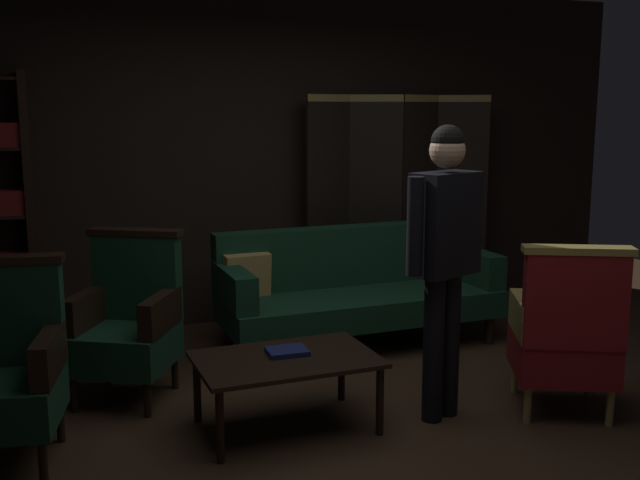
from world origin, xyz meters
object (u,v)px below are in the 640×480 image
at_px(coffee_table, 286,365).
at_px(standing_figure, 444,246).
at_px(folding_screen, 397,201).
at_px(velvet_couch, 356,286).
at_px(armchair_wing_left, 3,368).
at_px(armchair_wing_right, 128,321).
at_px(book_navy_cloth, 287,351).
at_px(armchair_gilt_accent, 566,334).

bearing_deg(coffee_table, standing_figure, -11.50).
distance_m(folding_screen, velvet_couch, 1.16).
xyz_separation_m(velvet_couch, armchair_wing_left, (-2.46, -1.11, 0.04)).
xyz_separation_m(armchair_wing_left, armchair_wing_right, (0.70, 0.64, 0.00)).
relative_size(folding_screen, velvet_couch, 0.90).
bearing_deg(book_navy_cloth, folding_screen, 49.11).
xyz_separation_m(coffee_table, armchair_gilt_accent, (1.59, -0.40, 0.12)).
bearing_deg(standing_figure, velvet_couch, 85.51).
bearing_deg(standing_figure, armchair_wing_right, 148.78).
bearing_deg(book_navy_cloth, armchair_gilt_accent, -16.18).
bearing_deg(coffee_table, armchair_gilt_accent, -14.02).
relative_size(folding_screen, armchair_wing_left, 1.83).
relative_size(velvet_couch, book_navy_cloth, 9.37).
height_order(armchair_gilt_accent, armchair_wing_right, same).
bearing_deg(armchair_wing_right, folding_screen, 25.87).
relative_size(velvet_couch, standing_figure, 1.25).
xyz_separation_m(velvet_couch, coffee_table, (-1.00, -1.28, -0.08)).
bearing_deg(armchair_wing_right, book_navy_cloth, -44.15).
bearing_deg(armchair_wing_right, velvet_couch, 14.96).
xyz_separation_m(armchair_gilt_accent, armchair_wing_right, (-2.35, 1.21, 0.00)).
bearing_deg(standing_figure, armchair_gilt_accent, -17.12).
bearing_deg(armchair_gilt_accent, coffee_table, 165.98).
bearing_deg(armchair_gilt_accent, armchair_wing_right, 152.69).
bearing_deg(book_navy_cloth, armchair_wing_right, 135.85).
distance_m(velvet_couch, standing_figure, 1.58).
xyz_separation_m(folding_screen, armchair_wing_right, (-2.48, -1.20, -0.50)).
relative_size(standing_figure, book_navy_cloth, 7.53).
bearing_deg(standing_figure, book_navy_cloth, 164.59).
relative_size(armchair_wing_right, book_navy_cloth, 4.60).
height_order(folding_screen, standing_figure, folding_screen).
xyz_separation_m(velvet_couch, armchair_wing_right, (-1.76, -0.47, 0.04)).
distance_m(armchair_wing_right, standing_figure, 1.99).
distance_m(armchair_wing_right, book_navy_cloth, 1.09).
xyz_separation_m(armchair_gilt_accent, standing_figure, (-0.71, 0.22, 0.54)).
bearing_deg(armchair_wing_left, armchair_gilt_accent, -10.63).
bearing_deg(coffee_table, folding_screen, 49.50).
bearing_deg(armchair_wing_left, velvet_couch, 24.27).
bearing_deg(book_navy_cloth, standing_figure, -15.41).
height_order(coffee_table, armchair_wing_right, armchair_wing_right).
bearing_deg(armchair_wing_left, coffee_table, -6.84).
bearing_deg(folding_screen, velvet_couch, -134.51).
bearing_deg(armchair_wing_left, armchair_wing_right, 42.30).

